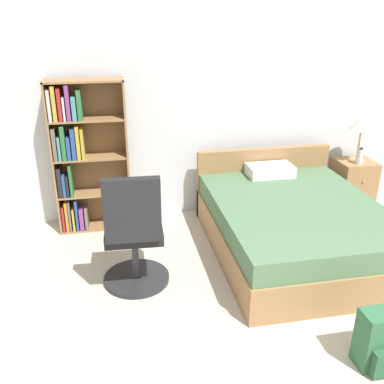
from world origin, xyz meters
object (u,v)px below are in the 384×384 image
office_chair (134,237)px  water_bottle (360,156)px  bed (292,224)px  nightstand (353,184)px  table_lamp (362,124)px  backpack_green (381,341)px  bookshelf (81,156)px

office_chair → water_bottle: 2.87m
bed → nightstand: bearing=35.8°
table_lamp → water_bottle: table_lamp is taller
nightstand → water_bottle: water_bottle is taller
office_chair → backpack_green: size_ratio=2.55×
office_chair → nightstand: 2.94m
table_lamp → water_bottle: size_ratio=2.89×
bed → backpack_green: bed is taller
water_bottle → backpack_green: bearing=-116.3°
table_lamp → bookshelf: bearing=178.5°
bookshelf → backpack_green: size_ratio=3.80×
nightstand → office_chair: bearing=-156.7°
bookshelf → nightstand: 3.19m
office_chair → backpack_green: (1.54, -1.22, -0.29)m
nightstand → backpack_green: size_ratio=1.41×
backpack_green → table_lamp: bearing=64.2°
office_chair → table_lamp: bearing=23.0°
bookshelf → office_chair: (0.46, -1.22, -0.34)m
bed → table_lamp: 1.56m
office_chair → table_lamp: size_ratio=1.94×
bookshelf → nightstand: (3.15, -0.07, -0.53)m
table_lamp → water_bottle: bearing=-100.7°
bed → table_lamp: bearing=35.5°
bed → nightstand: (1.12, 0.80, 0.02)m
bookshelf → office_chair: bookshelf is taller
water_bottle → bed: bearing=-147.1°
bookshelf → office_chair: bearing=-69.6°
office_chair → nightstand: (2.69, 1.16, -0.19)m
nightstand → water_bottle: size_ratio=3.10×
water_bottle → backpack_green: (-1.13, -2.27, -0.49)m
bookshelf → nightstand: bearing=-1.2°
water_bottle → backpack_green: water_bottle is taller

